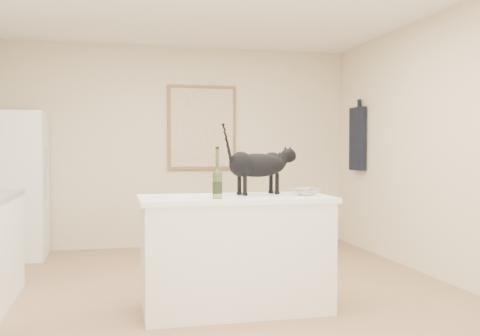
# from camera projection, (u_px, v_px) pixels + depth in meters

# --- Properties ---
(floor) EXTENTS (5.50, 5.50, 0.00)m
(floor) POSITION_uv_depth(u_px,v_px,m) (218.00, 303.00, 4.49)
(floor) COLOR #966F50
(floor) RESTS_ON ground
(wall_back) EXTENTS (4.50, 0.00, 4.50)m
(wall_back) POSITION_uv_depth(u_px,v_px,m) (179.00, 147.00, 7.12)
(wall_back) COLOR beige
(wall_back) RESTS_ON ground
(wall_front) EXTENTS (4.50, 0.00, 4.50)m
(wall_front) POSITION_uv_depth(u_px,v_px,m) (375.00, 140.00, 1.77)
(wall_front) COLOR beige
(wall_front) RESTS_ON ground
(wall_right) EXTENTS (0.00, 5.50, 5.50)m
(wall_right) POSITION_uv_depth(u_px,v_px,m) (462.00, 146.00, 4.95)
(wall_right) COLOR beige
(wall_right) RESTS_ON ground
(island_base) EXTENTS (1.44, 0.67, 0.86)m
(island_base) POSITION_uv_depth(u_px,v_px,m) (235.00, 256.00, 4.30)
(island_base) COLOR white
(island_base) RESTS_ON floor
(island_top) EXTENTS (1.50, 0.70, 0.04)m
(island_top) POSITION_uv_depth(u_px,v_px,m) (235.00, 199.00, 4.29)
(island_top) COLOR white
(island_top) RESTS_ON island_base
(fridge) EXTENTS (0.68, 0.68, 1.70)m
(fridge) POSITION_uv_depth(u_px,v_px,m) (15.00, 185.00, 6.31)
(fridge) COLOR white
(fridge) RESTS_ON floor
(artwork_frame) EXTENTS (0.90, 0.03, 1.10)m
(artwork_frame) POSITION_uv_depth(u_px,v_px,m) (202.00, 128.00, 7.15)
(artwork_frame) COLOR brown
(artwork_frame) RESTS_ON wall_back
(artwork_canvas) EXTENTS (0.82, 0.00, 1.02)m
(artwork_canvas) POSITION_uv_depth(u_px,v_px,m) (202.00, 128.00, 7.13)
(artwork_canvas) COLOR beige
(artwork_canvas) RESTS_ON wall_back
(hanging_garment) EXTENTS (0.08, 0.34, 0.80)m
(hanging_garment) POSITION_uv_depth(u_px,v_px,m) (358.00, 139.00, 6.93)
(hanging_garment) COLOR black
(hanging_garment) RESTS_ON wall_right
(black_cat) EXTENTS (0.64, 0.35, 0.43)m
(black_cat) POSITION_uv_depth(u_px,v_px,m) (257.00, 168.00, 4.44)
(black_cat) COLOR black
(black_cat) RESTS_ON island_top
(wine_bottle) EXTENTS (0.09, 0.09, 0.34)m
(wine_bottle) POSITION_uv_depth(u_px,v_px,m) (217.00, 176.00, 4.08)
(wine_bottle) COLOR #366026
(wine_bottle) RESTS_ON island_top
(glass_bowl) EXTENTS (0.29, 0.29, 0.06)m
(glass_bowl) POSITION_uv_depth(u_px,v_px,m) (305.00, 192.00, 4.36)
(glass_bowl) COLOR white
(glass_bowl) RESTS_ON island_top
(fridge_paper) EXTENTS (0.01, 0.16, 0.20)m
(fridge_paper) POSITION_uv_depth(u_px,v_px,m) (47.00, 157.00, 6.49)
(fridge_paper) COLOR beige
(fridge_paper) RESTS_ON fridge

